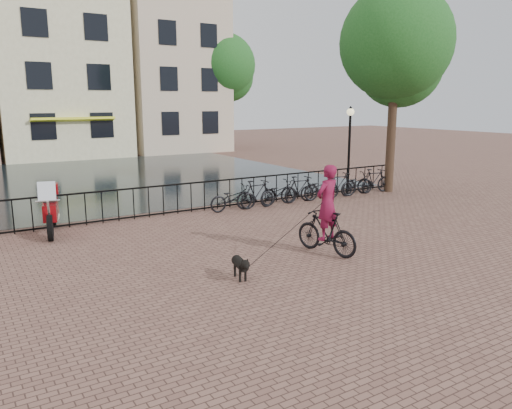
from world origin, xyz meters
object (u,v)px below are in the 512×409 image
cyclist (327,215)px  dog (240,267)px  motorcycle (50,204)px  lamp_post (350,136)px

cyclist → dog: (-2.72, -0.45, -0.71)m
cyclist → motorcycle: (-5.42, 5.69, -0.15)m
dog → cyclist: bearing=21.9°
lamp_post → cyclist: (-5.83, -5.69, -1.39)m
cyclist → motorcycle: bearing=-58.6°
cyclist → motorcycle: cyclist is taller
cyclist → motorcycle: 7.86m
lamp_post → dog: 10.74m
lamp_post → cyclist: 8.27m
lamp_post → motorcycle: lamp_post is taller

